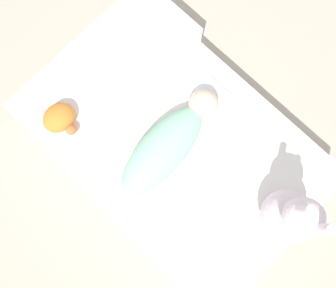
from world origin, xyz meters
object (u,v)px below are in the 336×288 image
(pillow, at_px, (151,38))
(turtle_plush, at_px, (59,118))
(bunny_plush, at_px, (292,217))
(swaddled_baby, at_px, (169,143))

(pillow, bearing_deg, turtle_plush, -93.26)
(pillow, height_order, turtle_plush, pillow)
(turtle_plush, bearing_deg, bunny_plush, 20.37)
(swaddled_baby, xyz_separation_m, bunny_plush, (0.52, 0.11, 0.08))
(swaddled_baby, height_order, bunny_plush, bunny_plush)
(swaddled_baby, xyz_separation_m, turtle_plush, (-0.41, -0.24, -0.02))
(pillow, bearing_deg, swaddled_baby, -36.75)
(bunny_plush, xyz_separation_m, turtle_plush, (-0.93, -0.35, -0.10))
(swaddled_baby, distance_m, pillow, 0.47)
(pillow, relative_size, bunny_plush, 0.84)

